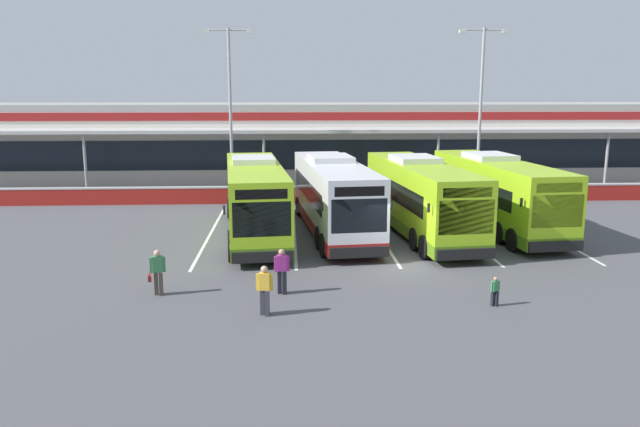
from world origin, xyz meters
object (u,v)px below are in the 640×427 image
object	(u,v)px
coach_bus_centre	(420,198)
pedestrian_approaching_bus	(282,270)
pedestrian_with_handbag	(157,271)
pedestrian_child	(495,290)
lamp_post_centre	(481,102)
coach_bus_left_centre	(334,197)
coach_bus_right_centre	(496,194)
lamp_post_west	(230,102)
pedestrian_near_bin	(265,289)
coach_bus_leftmost	(255,200)

from	to	relation	value
coach_bus_centre	pedestrian_approaching_bus	size ratio (longest dim) A/B	7.62
pedestrian_with_handbag	pedestrian_approaching_bus	bearing A→B (deg)	-1.10
pedestrian_child	lamp_post_centre	distance (m)	22.79
coach_bus_left_centre	coach_bus_right_centre	size ratio (longest dim) A/B	1.00
pedestrian_with_handbag	lamp_post_centre	bearing A→B (deg)	48.62
lamp_post_centre	lamp_post_west	bearing A→B (deg)	176.63
pedestrian_approaching_bus	pedestrian_child	bearing A→B (deg)	-12.98
pedestrian_with_handbag	lamp_post_centre	distance (m)	26.62
coach_bus_centre	lamp_post_west	distance (m)	16.16
coach_bus_right_centre	pedestrian_near_bin	world-z (taller)	coach_bus_right_centre
pedestrian_child	pedestrian_with_handbag	bearing A→B (deg)	171.46
coach_bus_left_centre	coach_bus_centre	size ratio (longest dim) A/B	1.00
coach_bus_centre	pedestrian_near_bin	world-z (taller)	coach_bus_centre
coach_bus_centre	pedestrian_approaching_bus	bearing A→B (deg)	-126.93
pedestrian_approaching_bus	lamp_post_west	world-z (taller)	lamp_post_west
coach_bus_left_centre	coach_bus_right_centre	world-z (taller)	same
pedestrian_child	pedestrian_near_bin	bearing A→B (deg)	-176.58
pedestrian_near_bin	pedestrian_approaching_bus	world-z (taller)	same
pedestrian_with_handbag	pedestrian_child	distance (m)	11.49
coach_bus_left_centre	pedestrian_with_handbag	bearing A→B (deg)	-125.98
coach_bus_left_centre	coach_bus_leftmost	bearing A→B (deg)	-172.67
pedestrian_with_handbag	lamp_post_west	bearing A→B (deg)	87.82
coach_bus_leftmost	pedestrian_near_bin	size ratio (longest dim) A/B	7.62
pedestrian_near_bin	lamp_post_centre	size ratio (longest dim) A/B	0.15
coach_bus_leftmost	coach_bus_left_centre	size ratio (longest dim) A/B	1.00
coach_bus_left_centre	lamp_post_west	bearing A→B (deg)	118.47
coach_bus_right_centre	lamp_post_centre	xyz separation A→B (m)	(1.98, 9.61, 4.50)
coach_bus_right_centre	lamp_post_west	xyz separation A→B (m)	(-14.46, 10.58, 4.50)
pedestrian_near_bin	pedestrian_child	bearing A→B (deg)	3.42
coach_bus_left_centre	pedestrian_approaching_bus	bearing A→B (deg)	-104.79
pedestrian_near_bin	coach_bus_centre	bearing A→B (deg)	56.67
pedestrian_near_bin	lamp_post_centre	xyz separation A→B (m)	(13.43, 21.71, 5.42)
coach_bus_leftmost	coach_bus_left_centre	bearing A→B (deg)	7.33
coach_bus_leftmost	pedestrian_child	xyz separation A→B (m)	(8.44, -10.59, -1.24)
coach_bus_leftmost	coach_bus_left_centre	xyz separation A→B (m)	(3.90, 0.50, 0.00)
pedestrian_child	pedestrian_approaching_bus	size ratio (longest dim) A/B	0.62
coach_bus_right_centre	coach_bus_left_centre	bearing A→B (deg)	-176.24
coach_bus_right_centre	pedestrian_child	xyz separation A→B (m)	(-3.88, -11.65, -1.24)
coach_bus_right_centre	lamp_post_west	distance (m)	18.47
coach_bus_leftmost	lamp_post_west	size ratio (longest dim) A/B	1.12
pedestrian_with_handbag	pedestrian_approaching_bus	world-z (taller)	same
coach_bus_leftmost	pedestrian_near_bin	bearing A→B (deg)	-85.46
pedestrian_approaching_bus	lamp_post_west	bearing A→B (deg)	99.73
pedestrian_with_handbag	lamp_post_west	world-z (taller)	lamp_post_west
coach_bus_left_centre	pedestrian_near_bin	xyz separation A→B (m)	(-3.02, -11.55, -0.91)
pedestrian_near_bin	coach_bus_left_centre	bearing A→B (deg)	75.33
coach_bus_leftmost	coach_bus_centre	bearing A→B (deg)	0.03
coach_bus_leftmost	pedestrian_child	size ratio (longest dim) A/B	12.29
coach_bus_right_centre	pedestrian_near_bin	xyz separation A→B (m)	(-11.45, -12.10, -0.91)
pedestrian_with_handbag	pedestrian_near_bin	bearing A→B (deg)	-29.62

